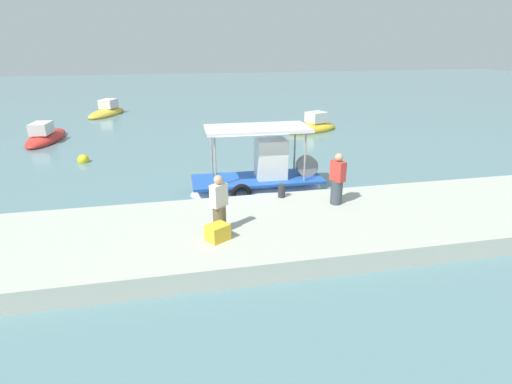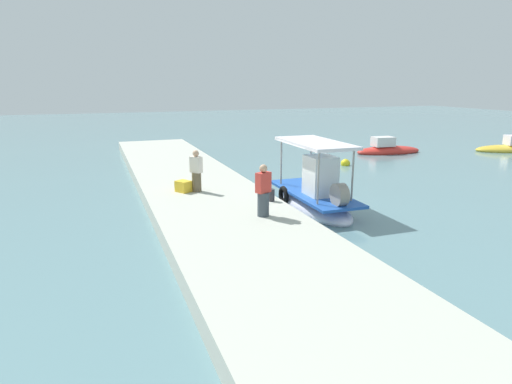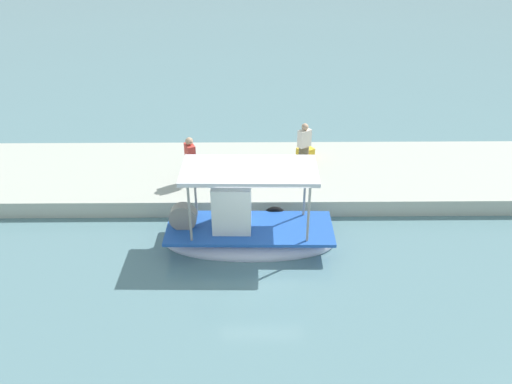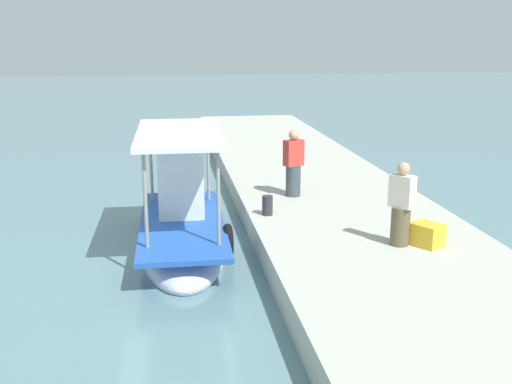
{
  "view_description": "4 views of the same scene",
  "coord_description": "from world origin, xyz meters",
  "px_view_note": "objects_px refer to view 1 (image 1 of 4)",
  "views": [
    {
      "loc": [
        -2.74,
        -14.49,
        5.55
      ],
      "look_at": [
        -0.18,
        -2.45,
        0.94
      ],
      "focal_mm": 28.69,
      "sensor_mm": 36.0,
      "label": 1
    },
    {
      "loc": [
        14.66,
        -7.87,
        4.7
      ],
      "look_at": [
        0.71,
        -2.67,
        0.94
      ],
      "focal_mm": 30.36,
      "sensor_mm": 36.0,
      "label": 2
    },
    {
      "loc": [
        0.29,
        11.98,
        8.95
      ],
      "look_at": [
        0.15,
        -2.1,
        0.72
      ],
      "focal_mm": 35.12,
      "sensor_mm": 36.0,
      "label": 3
    },
    {
      "loc": [
        -12.14,
        0.11,
        4.5
      ],
      "look_at": [
        0.18,
        -1.76,
        1.26
      ],
      "focal_mm": 42.54,
      "sensor_mm": 36.0,
      "label": 4
    }
  ],
  "objects_px": {
    "fisherman_by_crate": "(219,207)",
    "moored_boat_mid": "(107,112)",
    "marker_buoy": "(83,160)",
    "moored_boat_near": "(312,127)",
    "moored_boat_far": "(46,137)",
    "main_fishing_boat": "(260,181)",
    "mooring_bollard": "(282,191)",
    "fisherman_near_bollard": "(337,181)",
    "cargo_crate": "(218,232)"
  },
  "relations": [
    {
      "from": "cargo_crate",
      "to": "moored_boat_far",
      "type": "bearing_deg",
      "value": 117.37
    },
    {
      "from": "fisherman_near_bollard",
      "to": "moored_boat_far",
      "type": "height_order",
      "value": "fisherman_near_bollard"
    },
    {
      "from": "fisherman_near_bollard",
      "to": "marker_buoy",
      "type": "xyz_separation_m",
      "value": [
        -9.27,
        8.81,
        -1.22
      ]
    },
    {
      "from": "fisherman_by_crate",
      "to": "moored_boat_mid",
      "type": "relative_size",
      "value": 0.33
    },
    {
      "from": "cargo_crate",
      "to": "moored_boat_far",
      "type": "xyz_separation_m",
      "value": [
        -8.16,
        15.75,
        -0.57
      ]
    },
    {
      "from": "moored_boat_mid",
      "to": "fisherman_near_bollard",
      "type": "bearing_deg",
      "value": -66.42
    },
    {
      "from": "moored_boat_mid",
      "to": "marker_buoy",
      "type": "bearing_deg",
      "value": -87.6
    },
    {
      "from": "moored_boat_near",
      "to": "moored_boat_far",
      "type": "xyz_separation_m",
      "value": [
        -16.12,
        0.59,
        -0.01
      ]
    },
    {
      "from": "fisherman_near_bollard",
      "to": "main_fishing_boat",
      "type": "bearing_deg",
      "value": 123.52
    },
    {
      "from": "cargo_crate",
      "to": "moored_boat_mid",
      "type": "distance_m",
      "value": 25.01
    },
    {
      "from": "main_fishing_boat",
      "to": "moored_boat_mid",
      "type": "height_order",
      "value": "main_fishing_boat"
    },
    {
      "from": "moored_boat_mid",
      "to": "moored_boat_far",
      "type": "relative_size",
      "value": 1.02
    },
    {
      "from": "mooring_bollard",
      "to": "moored_boat_mid",
      "type": "distance_m",
      "value": 23.17
    },
    {
      "from": "moored_boat_near",
      "to": "cargo_crate",
      "type": "bearing_deg",
      "value": -117.71
    },
    {
      "from": "fisherman_by_crate",
      "to": "moored_boat_far",
      "type": "relative_size",
      "value": 0.34
    },
    {
      "from": "fisherman_by_crate",
      "to": "moored_boat_far",
      "type": "xyz_separation_m",
      "value": [
        -8.28,
        15.25,
        -1.09
      ]
    },
    {
      "from": "main_fishing_boat",
      "to": "fisherman_near_bollard",
      "type": "bearing_deg",
      "value": -56.48
    },
    {
      "from": "main_fishing_boat",
      "to": "marker_buoy",
      "type": "bearing_deg",
      "value": 141.05
    },
    {
      "from": "fisherman_by_crate",
      "to": "marker_buoy",
      "type": "distance_m",
      "value": 11.46
    },
    {
      "from": "moored_boat_far",
      "to": "moored_boat_mid",
      "type": "bearing_deg",
      "value": 74.59
    },
    {
      "from": "mooring_bollard",
      "to": "moored_boat_near",
      "type": "bearing_deg",
      "value": 66.3
    },
    {
      "from": "fisherman_by_crate",
      "to": "moored_boat_near",
      "type": "distance_m",
      "value": 16.66
    },
    {
      "from": "fisherman_near_bollard",
      "to": "marker_buoy",
      "type": "distance_m",
      "value": 12.85
    },
    {
      "from": "moored_boat_near",
      "to": "moored_boat_mid",
      "type": "relative_size",
      "value": 0.86
    },
    {
      "from": "moored_boat_near",
      "to": "fisherman_near_bollard",
      "type": "bearing_deg",
      "value": -106.28
    },
    {
      "from": "main_fishing_boat",
      "to": "fisherman_by_crate",
      "type": "bearing_deg",
      "value": -116.56
    },
    {
      "from": "fisherman_by_crate",
      "to": "moored_boat_mid",
      "type": "distance_m",
      "value": 24.57
    },
    {
      "from": "mooring_bollard",
      "to": "moored_boat_far",
      "type": "xyz_separation_m",
      "value": [
        -10.64,
        13.07,
        -0.57
      ]
    },
    {
      "from": "fisherman_by_crate",
      "to": "moored_boat_mid",
      "type": "bearing_deg",
      "value": 103.95
    },
    {
      "from": "fisherman_near_bollard",
      "to": "moored_boat_mid",
      "type": "distance_m",
      "value": 24.64
    },
    {
      "from": "main_fishing_boat",
      "to": "moored_boat_far",
      "type": "distance_m",
      "value": 15.2
    },
    {
      "from": "main_fishing_boat",
      "to": "moored_boat_near",
      "type": "xyz_separation_m",
      "value": [
        5.79,
        10.56,
        -0.27
      ]
    },
    {
      "from": "fisherman_by_crate",
      "to": "main_fishing_boat",
      "type": "bearing_deg",
      "value": 63.44
    },
    {
      "from": "marker_buoy",
      "to": "moored_boat_near",
      "type": "height_order",
      "value": "moored_boat_near"
    },
    {
      "from": "marker_buoy",
      "to": "moored_boat_far",
      "type": "relative_size",
      "value": 0.11
    },
    {
      "from": "marker_buoy",
      "to": "moored_boat_near",
      "type": "bearing_deg",
      "value": 19.2
    },
    {
      "from": "moored_boat_near",
      "to": "moored_boat_far",
      "type": "relative_size",
      "value": 0.87
    },
    {
      "from": "main_fishing_boat",
      "to": "moored_boat_far",
      "type": "height_order",
      "value": "main_fishing_boat"
    },
    {
      "from": "fisherman_by_crate",
      "to": "moored_boat_far",
      "type": "bearing_deg",
      "value": 118.49
    },
    {
      "from": "fisherman_near_bollard",
      "to": "mooring_bollard",
      "type": "bearing_deg",
      "value": 149.47
    },
    {
      "from": "fisherman_near_bollard",
      "to": "moored_boat_mid",
      "type": "bearing_deg",
      "value": 113.58
    },
    {
      "from": "moored_boat_near",
      "to": "moored_boat_far",
      "type": "bearing_deg",
      "value": 177.9
    },
    {
      "from": "cargo_crate",
      "to": "moored_boat_near",
      "type": "distance_m",
      "value": 17.14
    },
    {
      "from": "moored_boat_near",
      "to": "moored_boat_mid",
      "type": "height_order",
      "value": "moored_boat_near"
    },
    {
      "from": "moored_boat_far",
      "to": "moored_boat_near",
      "type": "bearing_deg",
      "value": -2.1
    },
    {
      "from": "moored_boat_far",
      "to": "fisherman_by_crate",
      "type": "bearing_deg",
      "value": -61.51
    },
    {
      "from": "main_fishing_boat",
      "to": "fisherman_near_bollard",
      "type": "relative_size",
      "value": 3.05
    },
    {
      "from": "main_fishing_boat",
      "to": "mooring_bollard",
      "type": "height_order",
      "value": "main_fishing_boat"
    },
    {
      "from": "fisherman_near_bollard",
      "to": "moored_boat_near",
      "type": "xyz_separation_m",
      "value": [
        3.91,
        13.4,
        -1.1
      ]
    },
    {
      "from": "mooring_bollard",
      "to": "fisherman_by_crate",
      "type": "bearing_deg",
      "value": -137.28
    }
  ]
}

